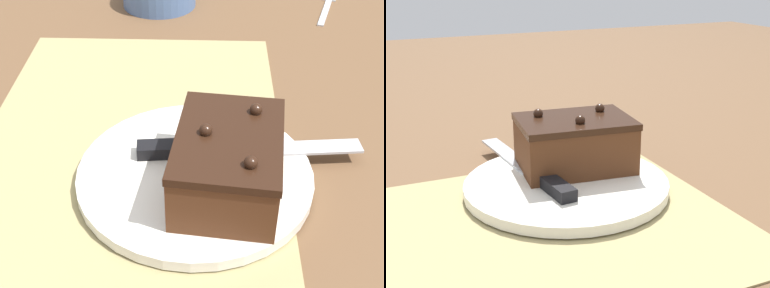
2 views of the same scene
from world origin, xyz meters
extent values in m
plane|color=brown|center=(0.00, 0.00, 0.00)|extent=(3.00, 3.00, 0.00)
cube|color=tan|center=(0.00, 0.00, 0.00)|extent=(0.46, 0.34, 0.00)
cylinder|color=white|center=(0.09, 0.07, 0.01)|extent=(0.24, 0.24, 0.01)
cube|color=#512D19|center=(0.11, 0.11, 0.04)|extent=(0.14, 0.11, 0.06)
cube|color=black|center=(0.11, 0.11, 0.08)|extent=(0.15, 0.11, 0.01)
sphere|color=black|center=(0.07, 0.13, 0.08)|extent=(0.01, 0.01, 0.01)
sphere|color=black|center=(0.11, 0.08, 0.08)|extent=(0.01, 0.01, 0.01)
sphere|color=black|center=(0.15, 0.12, 0.08)|extent=(0.01, 0.01, 0.01)
cube|color=black|center=(0.06, 0.05, 0.02)|extent=(0.03, 0.08, 0.01)
cube|color=#B7BABF|center=(0.05, 0.17, 0.02)|extent=(0.04, 0.16, 0.00)
cube|color=#B7BABF|center=(-0.34, 0.28, 0.00)|extent=(0.10, 0.04, 0.01)
camera|label=1|loc=(0.50, 0.09, 0.37)|focal=50.00mm
camera|label=2|loc=(-0.14, -0.46, 0.26)|focal=50.00mm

